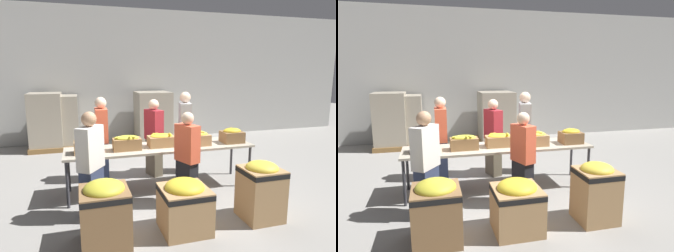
% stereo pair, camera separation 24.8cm
% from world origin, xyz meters
% --- Properties ---
extents(ground_plane, '(30.00, 30.00, 0.00)m').
position_xyz_m(ground_plane, '(0.00, 0.00, 0.00)').
color(ground_plane, gray).
extents(wall_back, '(16.00, 0.08, 4.00)m').
position_xyz_m(wall_back, '(0.00, 4.26, 2.00)').
color(wall_back, '#B7B7B2').
rests_on(wall_back, ground_plane).
extents(sorting_table, '(3.37, 0.82, 0.81)m').
position_xyz_m(sorting_table, '(0.00, 0.00, 0.76)').
color(sorting_table, '#B2A893').
rests_on(sorting_table, ground_plane).
extents(banana_box_0, '(0.40, 0.28, 0.28)m').
position_xyz_m(banana_box_0, '(-1.30, -0.08, 0.95)').
color(banana_box_0, '#A37A4C').
rests_on(banana_box_0, sorting_table).
extents(banana_box_1, '(0.48, 0.28, 0.27)m').
position_xyz_m(banana_box_1, '(-0.63, -0.07, 0.94)').
color(banana_box_1, olive).
rests_on(banana_box_1, sorting_table).
extents(banana_box_2, '(0.47, 0.31, 0.26)m').
position_xyz_m(banana_box_2, '(0.01, 0.00, 0.93)').
color(banana_box_2, '#A37A4C').
rests_on(banana_box_2, sorting_table).
extents(banana_box_3, '(0.46, 0.30, 0.28)m').
position_xyz_m(banana_box_3, '(0.66, -0.10, 0.94)').
color(banana_box_3, tan).
rests_on(banana_box_3, sorting_table).
extents(banana_box_4, '(0.40, 0.33, 0.29)m').
position_xyz_m(banana_box_4, '(1.38, -0.09, 0.95)').
color(banana_box_4, olive).
rests_on(banana_box_4, sorting_table).
extents(volunteer_0, '(0.23, 0.45, 1.66)m').
position_xyz_m(volunteer_0, '(-0.99, 0.78, 0.83)').
color(volunteer_0, '#2D3856').
rests_on(volunteer_0, ground_plane).
extents(volunteer_1, '(0.42, 0.47, 1.60)m').
position_xyz_m(volunteer_1, '(-1.26, -0.78, 0.79)').
color(volunteer_1, '#2D3856').
rests_on(volunteer_1, ground_plane).
extents(volunteer_2, '(0.34, 0.47, 1.59)m').
position_xyz_m(volunteer_2, '(0.06, 0.77, 0.79)').
color(volunteer_2, '#6B604C').
rests_on(volunteer_2, ground_plane).
extents(volunteer_3, '(0.34, 0.45, 1.52)m').
position_xyz_m(volunteer_3, '(0.24, -0.72, 0.76)').
color(volunteer_3, black).
rests_on(volunteer_3, ground_plane).
extents(volunteer_4, '(0.33, 0.50, 1.73)m').
position_xyz_m(volunteer_4, '(0.74, 0.79, 0.86)').
color(volunteer_4, black).
rests_on(volunteer_4, ground_plane).
extents(donation_bin_0, '(0.61, 0.61, 0.83)m').
position_xyz_m(donation_bin_0, '(-1.14, -1.51, 0.44)').
color(donation_bin_0, olive).
rests_on(donation_bin_0, ground_plane).
extents(donation_bin_1, '(0.64, 0.64, 0.73)m').
position_xyz_m(donation_bin_1, '(-0.09, -1.51, 0.39)').
color(donation_bin_1, tan).
rests_on(donation_bin_1, ground_plane).
extents(donation_bin_2, '(0.55, 0.55, 0.88)m').
position_xyz_m(donation_bin_2, '(1.10, -1.51, 0.47)').
color(donation_bin_2, tan).
rests_on(donation_bin_2, ground_plane).
extents(pallet_stack_0, '(1.08, 1.08, 1.53)m').
position_xyz_m(pallet_stack_0, '(0.73, 3.59, 0.76)').
color(pallet_stack_0, olive).
rests_on(pallet_stack_0, ground_plane).
extents(pallet_stack_1, '(0.96, 0.96, 1.48)m').
position_xyz_m(pallet_stack_1, '(-1.87, 3.68, 0.73)').
color(pallet_stack_1, olive).
rests_on(pallet_stack_1, ground_plane).
extents(pallet_stack_2, '(0.91, 0.91, 1.57)m').
position_xyz_m(pallet_stack_2, '(-2.27, 3.57, 0.77)').
color(pallet_stack_2, olive).
rests_on(pallet_stack_2, ground_plane).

